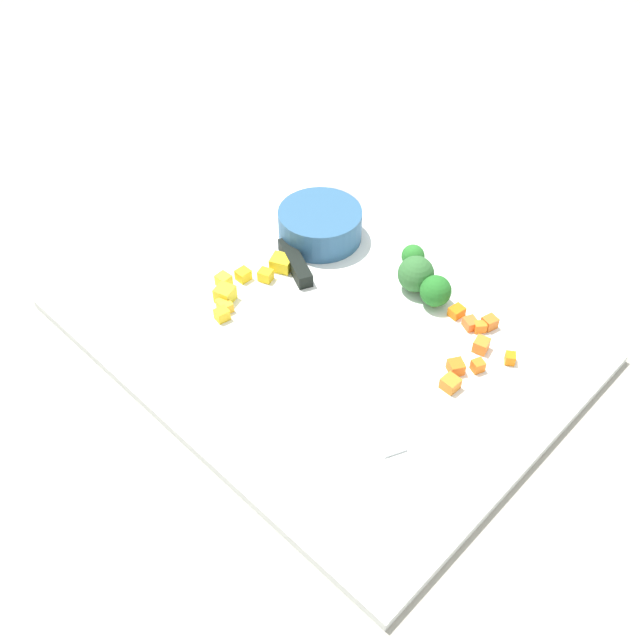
% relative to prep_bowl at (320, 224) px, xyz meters
% --- Properties ---
extents(ground_plane, '(4.00, 4.00, 0.00)m').
position_rel_prep_bowl_xyz_m(ground_plane, '(-0.11, 0.11, -0.03)').
color(ground_plane, '#9C978D').
extents(cutting_board, '(0.53, 0.40, 0.01)m').
position_rel_prep_bowl_xyz_m(cutting_board, '(-0.11, 0.11, -0.03)').
color(cutting_board, white).
rests_on(cutting_board, ground_plane).
extents(prep_bowl, '(0.10, 0.10, 0.04)m').
position_rel_prep_bowl_xyz_m(prep_bowl, '(0.00, 0.00, 0.00)').
color(prep_bowl, '#2F5D88').
rests_on(prep_bowl, cutting_board).
extents(chef_knife, '(0.30, 0.16, 0.02)m').
position_rel_prep_bowl_xyz_m(chef_knife, '(-0.08, 0.09, -0.01)').
color(chef_knife, silver).
rests_on(chef_knife, cutting_board).
extents(carrot_dice_0, '(0.02, 0.02, 0.01)m').
position_rel_prep_bowl_xyz_m(carrot_dice_0, '(-0.27, 0.04, -0.01)').
color(carrot_dice_0, orange).
rests_on(carrot_dice_0, cutting_board).
extents(carrot_dice_1, '(0.02, 0.02, 0.01)m').
position_rel_prep_bowl_xyz_m(carrot_dice_1, '(-0.25, 0.06, -0.01)').
color(carrot_dice_1, orange).
rests_on(carrot_dice_1, cutting_board).
extents(carrot_dice_2, '(0.02, 0.02, 0.01)m').
position_rel_prep_bowl_xyz_m(carrot_dice_2, '(-0.26, 0.08, -0.01)').
color(carrot_dice_2, orange).
rests_on(carrot_dice_2, cutting_board).
extents(carrot_dice_3, '(0.02, 0.02, 0.01)m').
position_rel_prep_bowl_xyz_m(carrot_dice_3, '(-0.24, -0.00, -0.01)').
color(carrot_dice_3, orange).
rests_on(carrot_dice_3, cutting_board).
extents(carrot_dice_4, '(0.02, 0.02, 0.01)m').
position_rel_prep_bowl_xyz_m(carrot_dice_4, '(-0.24, -0.02, -0.01)').
color(carrot_dice_4, orange).
rests_on(carrot_dice_4, cutting_board).
extents(carrot_dice_5, '(0.02, 0.02, 0.01)m').
position_rel_prep_bowl_xyz_m(carrot_dice_5, '(-0.21, -0.01, -0.01)').
color(carrot_dice_5, orange).
rests_on(carrot_dice_5, cutting_board).
extents(carrot_dice_6, '(0.02, 0.02, 0.01)m').
position_rel_prep_bowl_xyz_m(carrot_dice_6, '(-0.26, 0.02, -0.01)').
color(carrot_dice_6, orange).
rests_on(carrot_dice_6, cutting_board).
extents(carrot_dice_7, '(0.02, 0.02, 0.01)m').
position_rel_prep_bowl_xyz_m(carrot_dice_7, '(-0.29, 0.01, -0.01)').
color(carrot_dice_7, orange).
rests_on(carrot_dice_7, cutting_board).
extents(carrot_dice_8, '(0.02, 0.02, 0.01)m').
position_rel_prep_bowl_xyz_m(carrot_dice_8, '(-0.23, -0.00, -0.01)').
color(carrot_dice_8, orange).
rests_on(carrot_dice_8, cutting_board).
extents(pepper_dice_0, '(0.01, 0.02, 0.01)m').
position_rel_prep_bowl_xyz_m(pepper_dice_0, '(0.01, 0.12, -0.01)').
color(pepper_dice_0, yellow).
rests_on(pepper_dice_0, cutting_board).
extents(pepper_dice_1, '(0.03, 0.03, 0.02)m').
position_rel_prep_bowl_xyz_m(pepper_dice_1, '(-0.01, 0.07, -0.01)').
color(pepper_dice_1, yellow).
rests_on(pepper_dice_1, cutting_board).
extents(pepper_dice_2, '(0.02, 0.02, 0.01)m').
position_rel_prep_bowl_xyz_m(pepper_dice_2, '(-0.01, 0.17, -0.01)').
color(pepper_dice_2, yellow).
rests_on(pepper_dice_2, cutting_board).
extents(pepper_dice_3, '(0.02, 0.02, 0.02)m').
position_rel_prep_bowl_xyz_m(pepper_dice_3, '(-0.00, 0.16, -0.01)').
color(pepper_dice_3, yellow).
rests_on(pepper_dice_3, cutting_board).
extents(pepper_dice_4, '(0.02, 0.02, 0.01)m').
position_rel_prep_bowl_xyz_m(pepper_dice_4, '(0.02, 0.14, -0.01)').
color(pepper_dice_4, yellow).
rests_on(pepper_dice_4, cutting_board).
extents(pepper_dice_5, '(0.02, 0.02, 0.01)m').
position_rel_prep_bowl_xyz_m(pepper_dice_5, '(-0.02, 0.18, -0.01)').
color(pepper_dice_5, yellow).
rests_on(pepper_dice_5, cutting_board).
extents(pepper_dice_6, '(0.02, 0.02, 0.01)m').
position_rel_prep_bowl_xyz_m(pepper_dice_6, '(-0.01, 0.10, -0.01)').
color(pepper_dice_6, yellow).
rests_on(pepper_dice_6, cutting_board).
extents(broccoli_floret_0, '(0.03, 0.03, 0.03)m').
position_rel_prep_bowl_xyz_m(broccoli_floret_0, '(-0.12, -0.04, -0.00)').
color(broccoli_floret_0, '#98AE6C').
rests_on(broccoli_floret_0, cutting_board).
extents(broccoli_floret_1, '(0.04, 0.04, 0.04)m').
position_rel_prep_bowl_xyz_m(broccoli_floret_1, '(-0.14, -0.01, 0.00)').
color(broccoli_floret_1, '#88AB60').
rests_on(broccoli_floret_1, cutting_board).
extents(broccoli_floret_2, '(0.04, 0.04, 0.04)m').
position_rel_prep_bowl_xyz_m(broccoli_floret_2, '(-0.18, -0.00, -0.00)').
color(broccoli_floret_2, '#87B15D').
rests_on(broccoli_floret_2, cutting_board).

